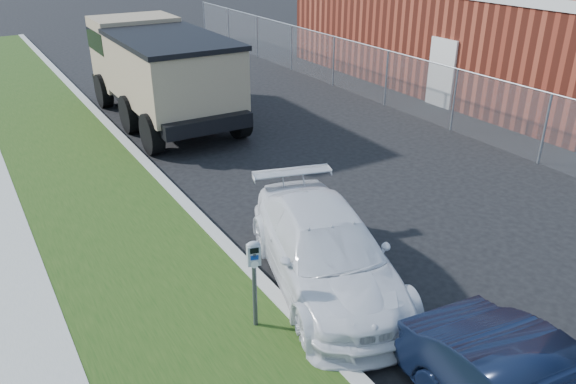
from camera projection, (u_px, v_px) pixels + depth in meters
ground at (378, 243)px, 10.64m from camera, size 120.00×120.00×0.00m
streetside at (49, 274)px, 9.57m from camera, size 6.12×50.00×0.15m
chainlink_fence at (387, 67)px, 18.31m from camera, size 0.06×30.06×30.00m
brick_building at (493, 22)px, 21.51m from camera, size 9.20×14.20×4.17m
parking_meter at (254, 266)px, 7.82m from camera, size 0.22×0.18×1.41m
white_wagon at (324, 250)px, 9.17m from camera, size 2.94×4.75×1.29m
dump_truck at (158, 67)px, 16.96m from camera, size 2.90×7.15×2.79m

